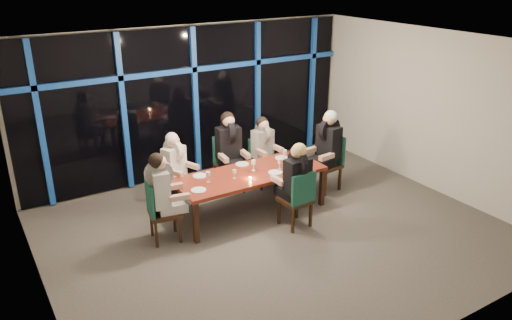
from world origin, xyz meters
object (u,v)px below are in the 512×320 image
at_px(chair_end_right, 329,159).
at_px(chair_near_mid, 299,197).
at_px(chair_far_right, 261,159).
at_px(water_pitcher, 293,159).
at_px(wine_bottle, 302,156).
at_px(diner_end_left, 162,184).
at_px(diner_far_right, 264,142).
at_px(diner_far_mid, 229,141).
at_px(chair_far_mid, 228,160).
at_px(chair_far_left, 173,179).
at_px(dining_table, 250,176).
at_px(diner_far_left, 175,160).
at_px(diner_near_mid, 296,173).
at_px(diner_end_right, 327,140).
at_px(chair_end_left, 158,209).

relative_size(chair_end_right, chair_near_mid, 1.07).
distance_m(chair_far_right, water_pitcher, 1.07).
bearing_deg(chair_near_mid, chair_end_right, -148.68).
bearing_deg(wine_bottle, diner_end_left, -179.98).
xyz_separation_m(diner_far_right, water_pitcher, (0.01, -0.94, -0.05)).
bearing_deg(chair_end_right, diner_far_mid, -124.22).
height_order(diner_far_right, water_pitcher, diner_far_right).
relative_size(chair_far_right, diner_far_right, 1.03).
height_order(chair_far_mid, diner_far_mid, diner_far_mid).
distance_m(chair_near_mid, water_pitcher, 0.94).
bearing_deg(water_pitcher, chair_far_left, 166.01).
bearing_deg(dining_table, chair_far_mid, 82.64).
bearing_deg(diner_far_left, diner_near_mid, -71.31).
xyz_separation_m(diner_far_left, diner_far_mid, (1.13, 0.11, 0.10)).
bearing_deg(diner_end_right, chair_far_right, -139.97).
distance_m(diner_far_mid, diner_end_left, 2.03).
relative_size(chair_far_right, diner_far_left, 1.02).
relative_size(chair_end_right, diner_far_left, 1.15).
bearing_deg(chair_near_mid, diner_far_mid, -84.13).
relative_size(diner_far_left, wine_bottle, 2.75).
bearing_deg(diner_near_mid, chair_end_left, -21.40).
bearing_deg(chair_end_left, chair_far_right, -58.76).
relative_size(chair_far_right, chair_end_left, 0.94).
height_order(dining_table, diner_end_right, diner_end_right).
height_order(chair_far_left, diner_far_mid, diner_far_mid).
bearing_deg(chair_near_mid, chair_far_right, -105.34).
height_order(chair_end_left, diner_far_mid, diner_far_mid).
bearing_deg(chair_near_mid, chair_far_left, -54.00).
distance_m(chair_end_right, diner_end_right, 0.43).
height_order(chair_near_mid, wine_bottle, wine_bottle).
xyz_separation_m(chair_near_mid, diner_far_mid, (-0.26, 1.83, 0.45)).
relative_size(diner_far_left, diner_end_right, 0.89).
distance_m(chair_near_mid, diner_far_mid, 1.90).
bearing_deg(chair_near_mid, wine_bottle, -131.77).
bearing_deg(dining_table, chair_near_mid, -66.29).
bearing_deg(diner_far_mid, wine_bottle, -43.22).
height_order(chair_far_left, chair_near_mid, chair_near_mid).
relative_size(diner_far_right, diner_near_mid, 0.94).
bearing_deg(chair_far_left, diner_far_right, -24.02).
height_order(dining_table, diner_far_right, diner_far_right).
distance_m(diner_far_right, diner_near_mid, 1.69).
relative_size(chair_end_left, diner_near_mid, 1.02).
relative_size(chair_end_right, diner_near_mid, 1.09).
height_order(chair_far_left, diner_far_left, diner_far_left).
bearing_deg(chair_far_mid, dining_table, -91.93).
xyz_separation_m(diner_end_right, water_pitcher, (-0.90, -0.15, -0.16)).
bearing_deg(diner_end_left, chair_end_right, -77.89).
bearing_deg(chair_far_right, diner_end_right, -46.74).
bearing_deg(water_pitcher, diner_far_right, 105.26).
xyz_separation_m(diner_end_left, diner_end_right, (3.33, 0.14, 0.06)).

